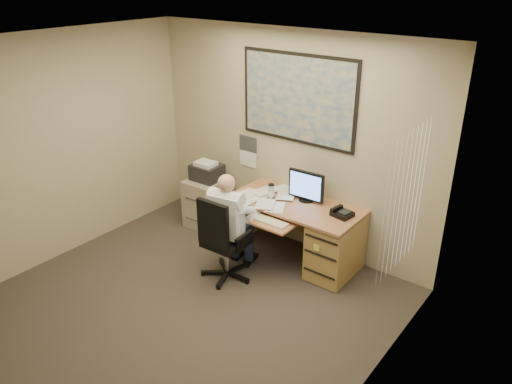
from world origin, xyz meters
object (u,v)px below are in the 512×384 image
Objects in this scene: filing_cabinet at (208,197)px; office_chair at (224,255)px; person at (228,227)px; desk at (319,233)px.

filing_cabinet is 0.90× the size of office_chair.
person reaches higher than filing_cabinet.
person reaches higher than office_chair.
person is at bearing -39.57° from filing_cabinet.
person is at bearing -132.79° from desk.
desk is 1.78m from filing_cabinet.
person reaches higher than desk.
desk is 1.72× the size of filing_cabinet.
person is at bearing 87.04° from office_chair.
office_chair is at bearing -42.22° from filing_cabinet.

